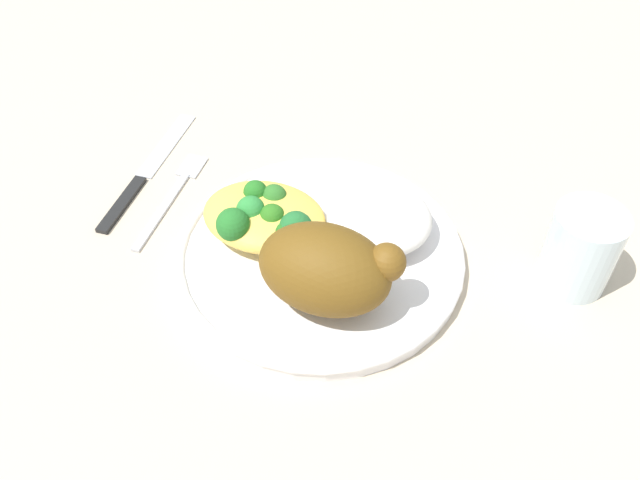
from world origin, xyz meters
The scene contains 8 objects.
ground_plane centered at (0.00, 0.00, 0.00)m, with size 2.00×2.00×0.00m, color #C7B398.
plate centered at (0.00, 0.00, 0.01)m, with size 0.25×0.25×0.02m.
roasted_chicken centered at (0.03, -0.05, 0.05)m, with size 0.12×0.08×0.07m.
rice_pile centered at (0.04, 0.04, 0.03)m, with size 0.09×0.09×0.03m, color silver.
mac_cheese_with_broccoli centered at (-0.05, 0.00, 0.03)m, with size 0.11×0.09×0.04m.
fork centered at (-0.17, 0.03, 0.00)m, with size 0.02×0.14×0.01m.
knife centered at (-0.21, 0.04, 0.00)m, with size 0.03×0.19×0.01m.
water_glass centered at (0.21, 0.06, 0.04)m, with size 0.06×0.06×0.08m, color silver.
Camera 1 is at (0.14, -0.38, 0.44)m, focal length 37.48 mm.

